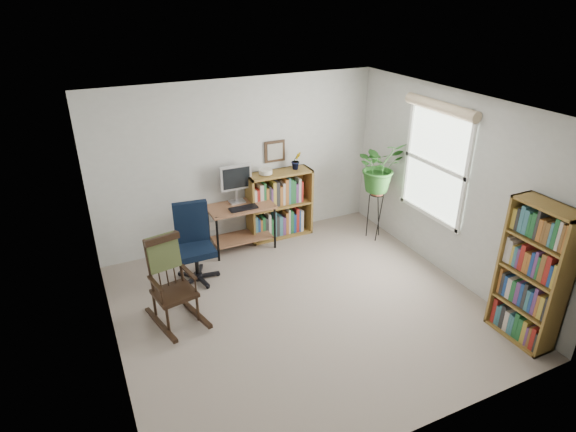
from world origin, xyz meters
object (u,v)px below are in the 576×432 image
low_bookshelf (280,204)px  tall_bookshelf (533,275)px  desk (242,227)px  rocking_chair (173,283)px  office_chair (195,245)px

low_bookshelf → tall_bookshelf: 3.59m
desk → tall_bookshelf: 3.81m
tall_bookshelf → rocking_chair: bearing=150.6°
desk → rocking_chair: rocking_chair is taller
tall_bookshelf → desk: bearing=122.8°
rocking_chair → desk: bearing=34.6°
office_chair → rocking_chair: 0.87m
rocking_chair → tall_bookshelf: 3.84m
desk → office_chair: (-0.83, -0.56, 0.18)m
office_chair → tall_bookshelf: (2.88, -2.62, 0.27)m
rocking_chair → tall_bookshelf: bearing=-40.2°
low_bookshelf → rocking_chair: bearing=-143.9°
rocking_chair → low_bookshelf: (1.95, 1.42, -0.00)m
desk → office_chair: office_chair is taller
office_chair → tall_bookshelf: tall_bookshelf is taller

